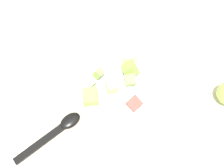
{
  "coord_description": "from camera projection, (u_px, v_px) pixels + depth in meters",
  "views": [
    {
      "loc": [
        -0.19,
        -0.21,
        0.63
      ],
      "look_at": [
        0.02,
        0.01,
        0.05
      ],
      "focal_mm": 40.25,
      "sensor_mm": 36.0,
      "label": 1
    }
  ],
  "objects": [
    {
      "name": "placemat",
      "position": [
        110.0,
        97.0,
        0.69
      ],
      "size": [
        0.49,
        0.3,
        0.01
      ],
      "primitive_type": "cube",
      "color": "#BCB299",
      "rests_on": "ground_plane"
    },
    {
      "name": "salad_bowl",
      "position": [
        112.0,
        85.0,
        0.67
      ],
      "size": [
        0.23,
        0.23,
        0.09
      ],
      "color": "white",
      "rests_on": "placemat"
    },
    {
      "name": "ground_plane",
      "position": [
        110.0,
        98.0,
        0.7
      ],
      "size": [
        2.4,
        2.4,
        0.0
      ],
      "primitive_type": "plane",
      "color": "silver"
    },
    {
      "name": "serving_spoon",
      "position": [
        59.0,
        129.0,
        0.64
      ],
      "size": [
        0.19,
        0.04,
        0.01
      ],
      "color": "black",
      "rests_on": "placemat"
    }
  ]
}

